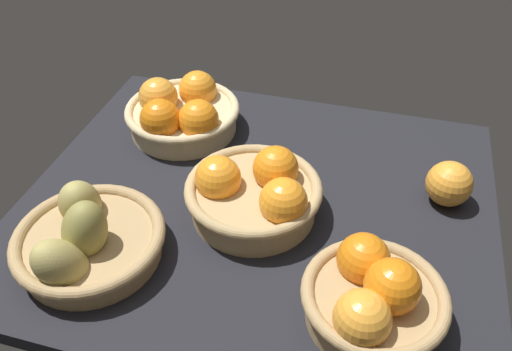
# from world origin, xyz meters

# --- Properties ---
(market_tray) EXTENTS (0.84, 0.72, 0.03)m
(market_tray) POSITION_xyz_m (0.00, 0.00, 0.01)
(market_tray) COLOR black
(market_tray) RESTS_ON ground
(basket_center) EXTENTS (0.24, 0.24, 0.11)m
(basket_center) POSITION_xyz_m (-0.00, 0.03, 0.08)
(basket_center) COLOR tan
(basket_center) RESTS_ON market_tray
(basket_far_left) EXTENTS (0.21, 0.21, 0.12)m
(basket_far_left) POSITION_xyz_m (-0.22, 0.19, 0.08)
(basket_far_left) COLOR tan
(basket_far_left) RESTS_ON market_tray
(basket_far_right_pears) EXTENTS (0.24, 0.25, 0.14)m
(basket_far_right_pears) POSITION_xyz_m (0.23, 0.19, 0.07)
(basket_far_right_pears) COLOR tan
(basket_far_right_pears) RESTS_ON market_tray
(basket_near_right) EXTENTS (0.24, 0.24, 0.11)m
(basket_near_right) POSITION_xyz_m (0.21, -0.17, 0.08)
(basket_near_right) COLOR #D3BC8C
(basket_near_right) RESTS_ON market_tray
(loose_orange_front_gap) EXTENTS (0.08, 0.08, 0.08)m
(loose_orange_front_gap) POSITION_xyz_m (-0.33, -0.09, 0.07)
(loose_orange_front_gap) COLOR #F49E33
(loose_orange_front_gap) RESTS_ON market_tray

